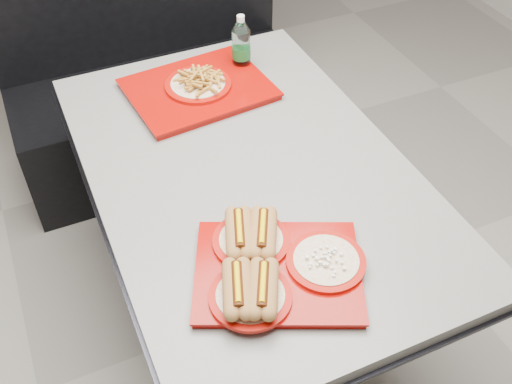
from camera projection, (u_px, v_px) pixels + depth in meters
name	position (u px, v px, depth m)	size (l,w,h in m)	color
ground	(251.00, 313.00, 2.29)	(6.00, 6.00, 0.00)	gray
diner_table	(250.00, 207.00, 1.89)	(0.92, 1.42, 0.75)	black
booth_bench	(154.00, 79.00, 2.73)	(1.30, 0.57, 1.35)	black
tray_near	(271.00, 266.00, 1.46)	(0.50, 0.46, 0.09)	#930804
tray_far	(198.00, 86.00, 2.03)	(0.50, 0.41, 0.09)	#930804
water_bottle	(241.00, 47.00, 2.10)	(0.07, 0.07, 0.21)	silver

